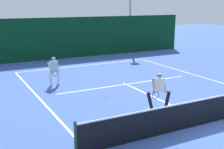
# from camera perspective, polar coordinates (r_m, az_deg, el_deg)

# --- Properties ---
(ground_plane) EXTENTS (80.00, 80.00, 0.00)m
(ground_plane) POSITION_cam_1_polar(r_m,az_deg,el_deg) (11.88, 18.13, -8.81)
(ground_plane) COLOR #3E5FAD
(court_line_baseline_far) EXTENTS (9.81, 0.10, 0.01)m
(court_line_baseline_far) POSITION_cam_1_polar(r_m,az_deg,el_deg) (21.47, -5.08, 1.75)
(court_line_baseline_far) COLOR white
(court_line_baseline_far) RESTS_ON ground_plane
(court_line_service) EXTENTS (7.99, 0.10, 0.01)m
(court_line_service) POSITION_cam_1_polar(r_m,az_deg,el_deg) (16.47, 2.73, -1.87)
(court_line_service) COLOR white
(court_line_service) RESTS_ON ground_plane
(court_line_centre) EXTENTS (0.10, 6.40, 0.01)m
(court_line_centre) POSITION_cam_1_polar(r_m,az_deg,el_deg) (14.12, 8.82, -4.68)
(court_line_centre) COLOR white
(court_line_centre) RESTS_ON ground_plane
(tennis_net) EXTENTS (10.75, 0.09, 1.10)m
(tennis_net) POSITION_cam_1_polar(r_m,az_deg,el_deg) (11.70, 18.31, -6.45)
(tennis_net) COLOR #1E4723
(tennis_net) RESTS_ON ground_plane
(player_near) EXTENTS (1.12, 0.82, 1.60)m
(player_near) POSITION_cam_1_polar(r_m,az_deg,el_deg) (12.48, 9.00, -2.96)
(player_near) COLOR black
(player_near) RESTS_ON ground_plane
(player_far) EXTENTS (0.73, 0.89, 1.58)m
(player_far) POSITION_cam_1_polar(r_m,az_deg,el_deg) (16.28, -11.06, 0.83)
(player_far) COLOR silver
(player_far) RESTS_ON ground_plane
(tennis_ball) EXTENTS (0.07, 0.07, 0.07)m
(tennis_ball) POSITION_cam_1_polar(r_m,az_deg,el_deg) (17.63, 9.85, -0.91)
(tennis_ball) COLOR #D1E033
(tennis_ball) RESTS_ON ground_plane
(tennis_ball_extra) EXTENTS (0.07, 0.07, 0.07)m
(tennis_ball_extra) POSITION_cam_1_polar(r_m,az_deg,el_deg) (14.19, -1.06, -4.29)
(tennis_ball_extra) COLOR #D1E033
(tennis_ball_extra) RESTS_ON ground_plane
(back_fence_windscreen) EXTENTS (21.73, 0.12, 3.28)m
(back_fence_windscreen) POSITION_cam_1_polar(r_m,az_deg,el_deg) (24.40, -8.34, 6.99)
(back_fence_windscreen) COLOR #08351B
(back_fence_windscreen) RESTS_ON ground_plane
(light_pole) EXTENTS (0.55, 0.44, 7.59)m
(light_pole) POSITION_cam_1_polar(r_m,az_deg,el_deg) (28.24, 3.54, 14.09)
(light_pole) COLOR #9EA39E
(light_pole) RESTS_ON ground_plane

